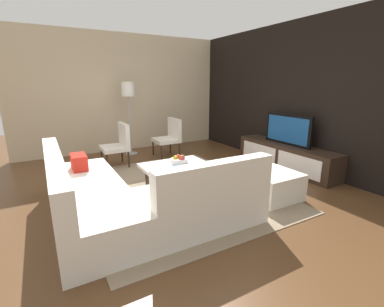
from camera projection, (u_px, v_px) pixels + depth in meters
name	position (u px, v px, depth m)	size (l,w,h in m)	color
ground_plane	(176.00, 192.00, 4.20)	(14.00, 14.00, 0.00)	brown
feature_wall_back	(302.00, 97.00, 5.12)	(6.40, 0.12, 2.80)	black
side_wall_left	(125.00, 93.00, 6.63)	(0.12, 5.20, 2.80)	beige
area_rug	(173.00, 190.00, 4.28)	(3.40, 2.76, 0.01)	gray
media_console	(285.00, 157.00, 5.27)	(2.17, 0.48, 0.50)	#332319
television	(288.00, 129.00, 5.14)	(1.06, 0.06, 0.58)	black
sectional_couch	(128.00, 198.00, 3.27)	(2.40, 2.29, 0.85)	white
coffee_table	(179.00, 177.00, 4.28)	(0.96, 1.06, 0.38)	#332319
accent_chair_near	(119.00, 142.00, 5.43)	(0.57, 0.50, 0.87)	#332319
floor_lamp	(128.00, 94.00, 6.09)	(0.30, 0.30, 1.68)	#A5A5AA
ottoman	(271.00, 185.00, 3.95)	(0.70, 0.70, 0.40)	white
fruit_bowl	(179.00, 160.00, 4.42)	(0.28, 0.28, 0.14)	silver
accent_chair_far	(170.00, 135.00, 6.17)	(0.58, 0.52, 0.87)	#332319
book_stack	(179.00, 169.00, 3.98)	(0.20, 0.14, 0.09)	#2D516B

